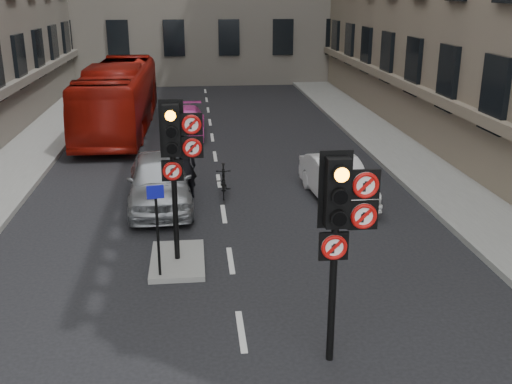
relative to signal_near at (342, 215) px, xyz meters
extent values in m
cube|color=gray|center=(5.71, 11.01, -2.50)|extent=(3.00, 50.00, 0.16)
cube|color=gray|center=(-2.69, 4.01, -2.52)|extent=(1.20, 2.00, 0.12)
cylinder|color=black|center=(-0.09, 0.01, -1.38)|extent=(0.12, 0.12, 2.40)
cube|color=black|center=(-0.09, 0.01, 0.37)|extent=(0.36, 0.28, 1.10)
cube|color=black|center=(-0.09, 0.14, 0.37)|extent=(0.52, 0.03, 1.25)
cylinder|color=orange|center=(-0.09, -0.24, 0.72)|extent=(0.22, 0.01, 0.22)
cylinder|color=black|center=(-0.09, -0.24, 0.37)|extent=(0.22, 0.01, 0.22)
cylinder|color=black|center=(-0.09, -0.24, 0.02)|extent=(0.22, 0.01, 0.22)
cube|color=black|center=(0.33, -0.01, 0.49)|extent=(0.47, 0.05, 0.47)
cylinder|color=white|center=(0.33, -0.05, 0.49)|extent=(0.41, 0.02, 0.41)
torus|color=#BF0C0A|center=(0.33, -0.07, 0.49)|extent=(0.41, 0.06, 0.41)
cube|color=#BF0C0A|center=(0.33, -0.07, 0.49)|extent=(0.25, 0.01, 0.25)
cube|color=black|center=(0.33, -0.01, -0.01)|extent=(0.47, 0.05, 0.47)
cylinder|color=white|center=(0.33, -0.05, -0.01)|extent=(0.41, 0.02, 0.41)
torus|color=#BF0C0A|center=(0.33, -0.07, -0.01)|extent=(0.41, 0.06, 0.41)
cube|color=#BF0C0A|center=(0.33, -0.07, -0.01)|extent=(0.25, 0.01, 0.25)
cube|color=black|center=(-0.11, -0.01, -0.51)|extent=(0.47, 0.05, 0.47)
cylinder|color=white|center=(-0.11, -0.05, -0.51)|extent=(0.41, 0.02, 0.41)
torus|color=#BF0C0A|center=(-0.11, -0.07, -0.51)|extent=(0.41, 0.06, 0.41)
cube|color=#BF0C0A|center=(-0.11, -0.07, -0.51)|extent=(0.25, 0.01, 0.25)
cylinder|color=black|center=(-2.69, 4.01, -1.26)|extent=(0.12, 0.12, 2.40)
cube|color=black|center=(-2.69, 4.01, 0.49)|extent=(0.36, 0.28, 1.10)
cube|color=black|center=(-2.69, 4.14, 0.49)|extent=(0.52, 0.03, 1.25)
cylinder|color=orange|center=(-2.69, 3.76, 0.84)|extent=(0.22, 0.02, 0.22)
cylinder|color=black|center=(-2.69, 3.76, 0.49)|extent=(0.22, 0.02, 0.22)
cylinder|color=black|center=(-2.69, 3.76, 0.14)|extent=(0.22, 0.02, 0.22)
cube|color=black|center=(-2.27, 3.99, 0.61)|extent=(0.47, 0.05, 0.47)
cylinder|color=white|center=(-2.27, 3.95, 0.61)|extent=(0.41, 0.02, 0.41)
torus|color=#BF0C0A|center=(-2.27, 3.93, 0.61)|extent=(0.41, 0.06, 0.41)
cube|color=#BF0C0A|center=(-2.27, 3.93, 0.61)|extent=(0.25, 0.02, 0.25)
cube|color=black|center=(-2.27, 3.99, 0.11)|extent=(0.47, 0.05, 0.47)
cylinder|color=white|center=(-2.27, 3.95, 0.11)|extent=(0.41, 0.02, 0.41)
torus|color=#BF0C0A|center=(-2.27, 3.93, 0.11)|extent=(0.41, 0.06, 0.41)
cube|color=#BF0C0A|center=(-2.27, 3.93, 0.11)|extent=(0.25, 0.02, 0.25)
cube|color=black|center=(-2.71, 3.99, -0.39)|extent=(0.47, 0.05, 0.47)
cylinder|color=white|center=(-2.71, 3.95, -0.39)|extent=(0.41, 0.02, 0.41)
torus|color=#BF0C0A|center=(-2.71, 3.93, -0.39)|extent=(0.41, 0.06, 0.41)
cube|color=#BF0C0A|center=(-2.71, 3.93, -0.39)|extent=(0.25, 0.02, 0.25)
imported|color=#A5A8AD|center=(-3.24, 7.91, -1.84)|extent=(1.99, 4.46, 1.49)
imported|color=white|center=(1.87, 7.85, -1.97)|extent=(1.65, 3.85, 1.23)
imported|color=#E844B0|center=(-2.61, 16.41, -2.00)|extent=(1.73, 4.06, 1.17)
imported|color=maroon|center=(-5.40, 17.65, -1.13)|extent=(2.61, 10.46, 2.90)
imported|color=black|center=(-1.40, 8.62, -2.13)|extent=(0.50, 1.54, 0.91)
imported|color=black|center=(-2.52, 8.51, -1.63)|extent=(0.78, 0.60, 1.90)
cylinder|color=black|center=(-3.04, 3.21, -1.48)|extent=(0.06, 0.06, 1.97)
cube|color=#0E119B|center=(-3.04, 3.16, -0.59)|extent=(0.35, 0.09, 0.28)
camera|label=1|loc=(-2.20, -8.40, 3.29)|focal=42.00mm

